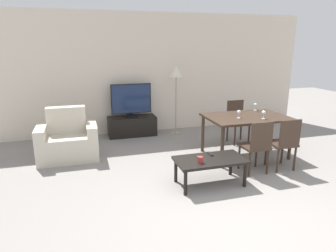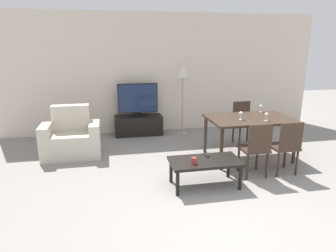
% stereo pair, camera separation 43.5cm
% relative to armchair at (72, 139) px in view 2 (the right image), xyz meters
% --- Properties ---
extents(ground_plane, '(18.00, 18.00, 0.00)m').
position_rel_armchair_xyz_m(ground_plane, '(1.98, -2.63, -0.33)').
color(ground_plane, gray).
extents(wall_back, '(7.40, 0.06, 2.70)m').
position_rel_armchair_xyz_m(wall_back, '(1.98, 1.40, 1.02)').
color(wall_back, beige).
rests_on(wall_back, ground_plane).
extents(armchair, '(1.04, 0.64, 0.92)m').
position_rel_armchair_xyz_m(armchair, '(0.00, 0.00, 0.00)').
color(armchair, beige).
rests_on(armchair, ground_plane).
extents(tv_stand, '(1.07, 0.44, 0.44)m').
position_rel_armchair_xyz_m(tv_stand, '(1.35, 1.11, -0.11)').
color(tv_stand, black).
rests_on(tv_stand, ground_plane).
extents(tv, '(0.89, 0.31, 0.74)m').
position_rel_armchair_xyz_m(tv, '(1.35, 1.11, 0.48)').
color(tv, black).
rests_on(tv, tv_stand).
extents(coffee_table, '(1.02, 0.54, 0.40)m').
position_rel_armchair_xyz_m(coffee_table, '(2.03, -1.66, 0.02)').
color(coffee_table, black).
rests_on(coffee_table, ground_plane).
extents(dining_table, '(1.46, 0.95, 0.75)m').
position_rel_armchair_xyz_m(dining_table, '(3.14, -0.73, 0.34)').
color(dining_table, '#38281E').
rests_on(dining_table, ground_plane).
extents(dining_chair_near, '(0.40, 0.40, 0.88)m').
position_rel_armchair_xyz_m(dining_chair_near, '(2.89, -1.51, 0.16)').
color(dining_chair_near, '#38281E').
rests_on(dining_chair_near, ground_plane).
extents(dining_chair_far, '(0.40, 0.40, 0.88)m').
position_rel_armchair_xyz_m(dining_chair_far, '(3.40, 0.05, 0.16)').
color(dining_chair_far, '#38281E').
rests_on(dining_chair_far, ground_plane).
extents(dining_chair_near_right, '(0.40, 0.40, 0.88)m').
position_rel_armchair_xyz_m(dining_chair_near_right, '(3.40, -1.51, 0.16)').
color(dining_chair_near_right, '#38281E').
rests_on(dining_chair_near_right, ground_plane).
extents(floor_lamp, '(0.31, 0.31, 1.55)m').
position_rel_armchair_xyz_m(floor_lamp, '(2.34, 0.94, 1.00)').
color(floor_lamp, gray).
rests_on(floor_lamp, ground_plane).
extents(remote_primary, '(0.04, 0.15, 0.02)m').
position_rel_armchair_xyz_m(remote_primary, '(1.87, -1.62, 0.08)').
color(remote_primary, '#38383D').
rests_on(remote_primary, coffee_table).
extents(remote_secondary, '(0.04, 0.15, 0.02)m').
position_rel_armchair_xyz_m(remote_secondary, '(2.10, -1.50, 0.08)').
color(remote_secondary, black).
rests_on(remote_secondary, coffee_table).
extents(cup_white_near, '(0.08, 0.08, 0.09)m').
position_rel_armchair_xyz_m(cup_white_near, '(1.83, -1.76, 0.12)').
color(cup_white_near, maroon).
rests_on(cup_white_near, coffee_table).
extents(wine_glass_left, '(0.07, 0.07, 0.15)m').
position_rel_armchair_xyz_m(wine_glass_left, '(3.55, -0.36, 0.52)').
color(wine_glass_left, silver).
rests_on(wine_glass_left, dining_table).
extents(wine_glass_center, '(0.07, 0.07, 0.15)m').
position_rel_armchair_xyz_m(wine_glass_center, '(3.31, -1.00, 0.52)').
color(wine_glass_center, silver).
rests_on(wine_glass_center, dining_table).
extents(wine_glass_right, '(0.07, 0.07, 0.15)m').
position_rel_armchair_xyz_m(wine_glass_right, '(2.93, -0.83, 0.52)').
color(wine_glass_right, silver).
rests_on(wine_glass_right, dining_table).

